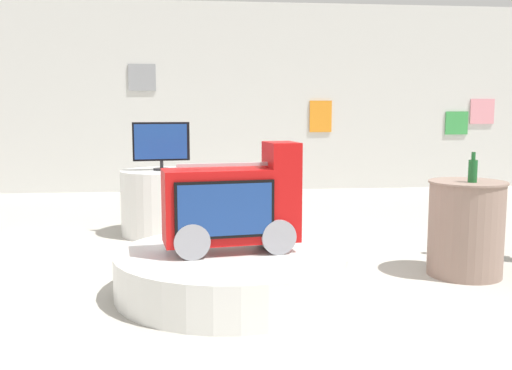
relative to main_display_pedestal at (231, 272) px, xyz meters
The scene contains 8 objects.
ground_plane 0.35m from the main_display_pedestal, 34.31° to the left, with size 30.00×30.00×0.00m, color #B2ADA3.
back_wall_display 5.66m from the main_display_pedestal, 87.28° to the left, with size 10.99×0.13×3.03m.
main_display_pedestal is the anchor object (origin of this frame).
novelty_firetruck_tv 0.47m from the main_display_pedestal, 12.02° to the right, with size 0.99×0.49×0.78m.
display_pedestal_center_rear 2.19m from the main_display_pedestal, 105.68° to the left, with size 0.87×0.87×0.69m, color silver.
tv_on_center_rear 2.33m from the main_display_pedestal, 105.72° to the left, with size 0.59×0.18×0.51m.
side_table_round 1.92m from the main_display_pedestal, ahead, with size 0.60×0.60×0.76m.
bottle_on_side_table 2.02m from the main_display_pedestal, ahead, with size 0.07×0.07×0.24m.
Camera 1 is at (-0.53, -4.25, 1.32)m, focal length 40.78 mm.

